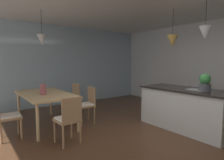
# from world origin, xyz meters

# --- Properties ---
(ground_plane) EXTENTS (10.00, 8.40, 0.04)m
(ground_plane) POSITION_xyz_m (0.00, 0.00, -0.02)
(ground_plane) COLOR #4C301E
(window_wall_left_glazing) EXTENTS (0.06, 8.40, 2.70)m
(window_wall_left_glazing) POSITION_xyz_m (-4.06, 0.00, 1.35)
(window_wall_left_glazing) COLOR #9EB7C6
(window_wall_left_glazing) RESTS_ON ground_plane
(dining_table) EXTENTS (1.87, 0.99, 0.76)m
(dining_table) POSITION_xyz_m (-2.19, -1.17, 0.69)
(dining_table) COLOR tan
(dining_table) RESTS_ON ground_plane
(chair_far_left) EXTENTS (0.42, 0.42, 0.87)m
(chair_far_left) POSITION_xyz_m (-2.61, -0.31, 0.47)
(chair_far_left) COLOR #A87F56
(chair_far_left) RESTS_ON ground_plane
(chair_near_right) EXTENTS (0.41, 0.41, 0.87)m
(chair_near_right) POSITION_xyz_m (-1.77, -2.04, 0.47)
(chair_near_right) COLOR #A87F56
(chair_near_right) RESTS_ON ground_plane
(chair_kitchen_end) EXTENTS (0.43, 0.43, 0.87)m
(chair_kitchen_end) POSITION_xyz_m (-0.89, -1.17, 0.47)
(chair_kitchen_end) COLOR #A87F56
(chair_kitchen_end) RESTS_ON ground_plane
(chair_far_right) EXTENTS (0.43, 0.43, 0.87)m
(chair_far_right) POSITION_xyz_m (-1.77, -0.31, 0.47)
(chair_far_right) COLOR #A87F56
(chair_far_right) RESTS_ON ground_plane
(kitchen_island) EXTENTS (1.97, 0.84, 0.91)m
(kitchen_island) POSITION_xyz_m (-0.09, 1.23, 0.46)
(kitchen_island) COLOR silver
(kitchen_island) RESTS_ON ground_plane
(pendant_over_table) EXTENTS (0.22, 0.22, 0.82)m
(pendant_over_table) POSITION_xyz_m (-2.36, -1.15, 2.00)
(pendant_over_table) COLOR black
(pendant_over_island_main) EXTENTS (0.25, 0.25, 0.88)m
(pendant_over_island_main) POSITION_xyz_m (-0.47, 1.23, 1.96)
(pendant_over_island_main) COLOR black
(pendant_over_island_aux) EXTENTS (0.25, 0.25, 0.76)m
(pendant_over_island_aux) POSITION_xyz_m (0.29, 1.23, 2.06)
(pendant_over_island_aux) COLOR black
(potted_plant_on_island) EXTENTS (0.23, 0.23, 0.35)m
(potted_plant_on_island) POSITION_xyz_m (0.33, 1.23, 1.07)
(potted_plant_on_island) COLOR #4C4C51
(potted_plant_on_island) RESTS_ON kitchen_island
(vase_on_dining_table) EXTENTS (0.13, 0.13, 0.24)m
(vase_on_dining_table) POSITION_xyz_m (-2.01, -1.27, 0.88)
(vase_on_dining_table) COLOR #994C51
(vase_on_dining_table) RESTS_ON dining_table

